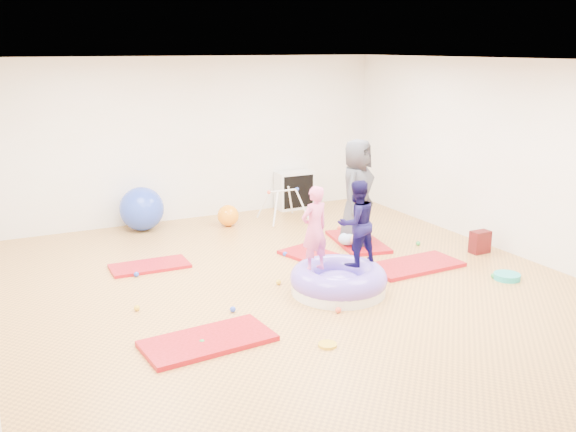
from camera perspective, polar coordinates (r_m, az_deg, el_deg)
name	(u,v)px	position (r m, az deg, el deg)	size (l,w,h in m)	color
room	(299,181)	(7.65, 1.01, 3.11)	(7.01, 8.01, 2.81)	gold
gym_mat_front_left	(208,341)	(6.76, -7.13, -10.96)	(1.33, 0.66, 0.06)	red
gym_mat_mid_left	(150,266)	(9.07, -12.19, -4.37)	(1.06, 0.53, 0.04)	red
gym_mat_center_back	(318,257)	(9.23, 2.72, -3.68)	(1.16, 0.58, 0.05)	red
gym_mat_right	(414,265)	(9.05, 11.16, -4.33)	(1.32, 0.66, 0.05)	red
gym_mat_rear_right	(358,242)	(10.00, 6.21, -2.27)	(1.27, 0.63, 0.05)	red
inflatable_cushion	(338,281)	(7.98, 4.50, -5.79)	(1.20, 1.20, 0.38)	white
child_pink	(314,225)	(7.72, 2.37, -0.79)	(0.39, 0.25, 1.06)	#E15C94
child_navy	(356,219)	(7.96, 6.11, -0.29)	(0.53, 0.41, 1.08)	#0F0B37
adult_caregiver	(357,191)	(9.69, 6.15, 2.18)	(0.77, 0.50, 1.59)	#3A3C42
infant	(351,238)	(9.66, 5.65, -1.99)	(0.38, 0.39, 0.22)	#9CBDEA
ball_pit_balls	(293,278)	(8.39, 0.48, -5.53)	(4.54, 3.10, 0.07)	#F15438
exercise_ball_blue	(142,209)	(10.83, -12.87, 0.62)	(0.73, 0.73, 0.73)	blue
exercise_ball_orange	(228,215)	(10.90, -5.35, 0.05)	(0.36, 0.36, 0.36)	orange
infant_play_gym	(283,200)	(11.10, -0.43, 1.41)	(0.73, 0.70, 0.56)	silver
cube_shelf	(295,190)	(12.01, 0.59, 2.33)	(0.70, 0.35, 0.70)	silver
balance_disc	(507,276)	(8.91, 18.88, -5.11)	(0.34, 0.34, 0.08)	#1DAEAD
backpack	(480,242)	(9.86, 16.70, -2.23)	(0.29, 0.18, 0.33)	maroon
yellow_toy	(327,345)	(6.67, 3.53, -11.36)	(0.19, 0.19, 0.03)	gold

